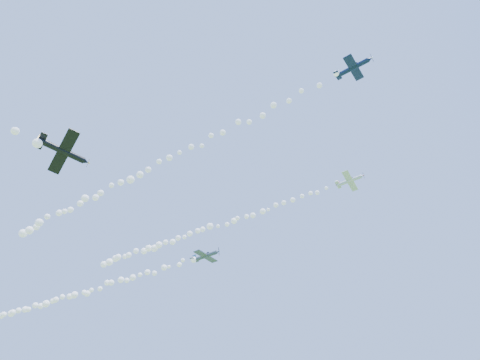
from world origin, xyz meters
The scene contains 7 objects.
plane_white centered at (18.52, 14.90, 53.99)m, with size 6.29×6.45×1.67m.
smoke_trail_white centered at (-18.22, 15.00, 53.68)m, with size 69.75×2.46×2.70m, color white, non-canonical shape.
plane_navy centered at (28.14, -13.06, 52.47)m, with size 6.15×6.24×1.87m.
smoke_trail_navy centered at (-14.70, -10.64, 52.26)m, with size 82.06×6.73×2.45m, color white, non-canonical shape.
plane_grey centered at (-12.60, 8.48, 42.00)m, with size 6.96×7.15×1.84m.
smoke_trail_grey centered at (-51.19, 8.05, 41.58)m, with size 73.06×3.32×3.12m, color white, non-canonical shape.
plane_black centered at (-6.14, -32.13, 36.38)m, with size 6.91×6.59×2.67m.
Camera 1 is at (31.93, -52.79, 2.00)m, focal length 30.00 mm.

